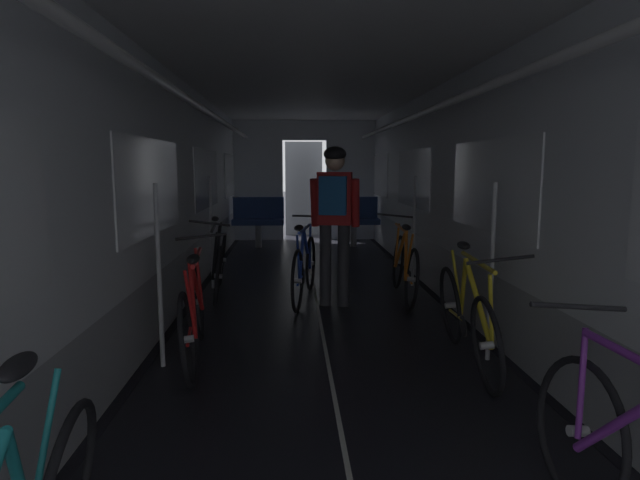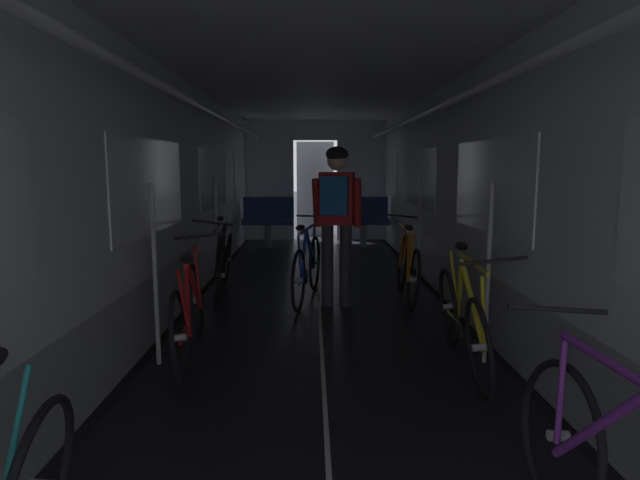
{
  "view_description": "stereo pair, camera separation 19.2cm",
  "coord_description": "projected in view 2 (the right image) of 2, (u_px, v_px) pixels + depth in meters",
  "views": [
    {
      "loc": [
        -0.28,
        -1.79,
        1.52
      ],
      "look_at": [
        0.0,
        3.24,
        0.81
      ],
      "focal_mm": 29.31,
      "sensor_mm": 36.0,
      "label": 1
    },
    {
      "loc": [
        -0.08,
        -1.8,
        1.52
      ],
      "look_at": [
        0.0,
        3.24,
        0.81
      ],
      "focal_mm": 29.31,
      "sensor_mm": 36.0,
      "label": 2
    }
  ],
  "objects": [
    {
      "name": "bench_seat_far_left",
      "position": [
        268.0,
        217.0,
        9.9
      ],
      "size": [
        0.98,
        0.51,
        0.95
      ],
      "color": "gray",
      "rests_on": "ground"
    },
    {
      "name": "bicycle_orange",
      "position": [
        408.0,
        266.0,
        5.98
      ],
      "size": [
        0.44,
        1.69,
        0.95
      ],
      "color": "black",
      "rests_on": "ground"
    },
    {
      "name": "train_car_shell",
      "position": [
        319.0,
        149.0,
        5.32
      ],
      "size": [
        3.14,
        12.34,
        2.57
      ],
      "color": "black",
      "rests_on": "ground"
    },
    {
      "name": "bench_seat_far_right",
      "position": [
        363.0,
        217.0,
        9.93
      ],
      "size": [
        0.98,
        0.51,
        0.95
      ],
      "color": "gray",
      "rests_on": "ground"
    },
    {
      "name": "bicycle_yellow",
      "position": [
        462.0,
        318.0,
        3.96
      ],
      "size": [
        0.44,
        1.69,
        0.95
      ],
      "color": "black",
      "rests_on": "ground"
    },
    {
      "name": "person_cyclist_aisle",
      "position": [
        336.0,
        209.0,
        5.59
      ],
      "size": [
        0.56,
        0.44,
        1.73
      ],
      "color": "#2D2D33",
      "rests_on": "ground"
    },
    {
      "name": "bicycle_black",
      "position": [
        224.0,
        262.0,
        6.25
      ],
      "size": [
        0.44,
        1.69,
        0.95
      ],
      "color": "black",
      "rests_on": "ground"
    },
    {
      "name": "bicycle_blue_in_aisle",
      "position": [
        307.0,
        267.0,
        5.94
      ],
      "size": [
        0.47,
        1.67,
        0.93
      ],
      "color": "black",
      "rests_on": "ground"
    },
    {
      "name": "bicycle_red",
      "position": [
        189.0,
        311.0,
        4.14
      ],
      "size": [
        0.44,
        1.69,
        0.95
      ],
      "color": "black",
      "rests_on": "ground"
    }
  ]
}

